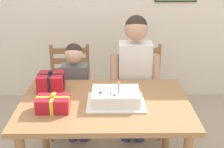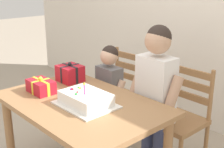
# 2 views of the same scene
# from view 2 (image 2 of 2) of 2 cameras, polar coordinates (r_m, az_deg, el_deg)

# --- Properties ---
(back_wall) EXTENTS (6.40, 0.11, 2.60)m
(back_wall) POSITION_cam_2_polar(r_m,az_deg,el_deg) (3.46, 16.70, 11.18)
(back_wall) COLOR silver
(back_wall) RESTS_ON ground
(dining_table) EXTENTS (1.31, 0.87, 0.73)m
(dining_table) POSITION_cam_2_polar(r_m,az_deg,el_deg) (2.43, -5.66, -7.34)
(dining_table) COLOR #9E7047
(dining_table) RESTS_ON ground
(birthday_cake) EXTENTS (0.44, 0.34, 0.19)m
(birthday_cake) POSITION_cam_2_polar(r_m,az_deg,el_deg) (2.30, -4.88, -4.70)
(birthday_cake) COLOR white
(birthday_cake) RESTS_ON dining_table
(gift_box_red_large) EXTENTS (0.21, 0.20, 0.18)m
(gift_box_red_large) POSITION_cam_2_polar(r_m,az_deg,el_deg) (2.82, -7.77, 0.13)
(gift_box_red_large) COLOR red
(gift_box_red_large) RESTS_ON dining_table
(gift_box_beside_cake) EXTENTS (0.24, 0.16, 0.14)m
(gift_box_beside_cake) POSITION_cam_2_polar(r_m,az_deg,el_deg) (2.60, -13.01, -2.25)
(gift_box_beside_cake) COLOR red
(gift_box_beside_cake) RESTS_ON dining_table
(chair_left) EXTENTS (0.44, 0.44, 0.92)m
(chair_left) POSITION_cam_2_polar(r_m,az_deg,el_deg) (3.23, 1.52, -3.82)
(chair_left) COLOR #996B42
(chair_left) RESTS_ON ground
(chair_right) EXTENTS (0.43, 0.43, 0.92)m
(chair_right) POSITION_cam_2_polar(r_m,az_deg,el_deg) (2.78, 12.46, -7.96)
(chair_right) COLOR #996B42
(chair_right) RESTS_ON ground
(child_older) EXTENTS (0.47, 0.27, 1.30)m
(child_older) POSITION_cam_2_polar(r_m,az_deg,el_deg) (2.54, 8.09, -2.39)
(child_older) COLOR #38426B
(child_older) RESTS_ON ground
(child_younger) EXTENTS (0.38, 0.22, 1.04)m
(child_younger) POSITION_cam_2_polar(r_m,az_deg,el_deg) (2.96, -0.54, -2.47)
(child_younger) COLOR #38426B
(child_younger) RESTS_ON ground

